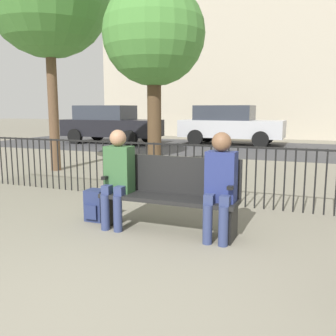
{
  "coord_description": "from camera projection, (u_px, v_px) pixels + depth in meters",
  "views": [
    {
      "loc": [
        1.66,
        -2.11,
        1.52
      ],
      "look_at": [
        0.0,
        2.02,
        0.8
      ],
      "focal_mm": 40.0,
      "sensor_mm": 36.0,
      "label": 1
    }
  ],
  "objects": [
    {
      "name": "tree_1",
      "position": [
        154.0,
        36.0,
        7.12
      ],
      "size": [
        1.96,
        1.96,
        3.9
      ],
      "color": "#4C3823",
      "rests_on": "ground"
    },
    {
      "name": "fence_railing",
      "position": [
        202.0,
        169.0,
        5.94
      ],
      "size": [
        9.01,
        0.03,
        0.95
      ],
      "color": "black",
      "rests_on": "ground"
    },
    {
      "name": "park_bench",
      "position": [
        170.0,
        191.0,
        4.63
      ],
      "size": [
        1.71,
        0.45,
        0.92
      ],
      "color": "black",
      "rests_on": "ground"
    },
    {
      "name": "street_surface",
      "position": [
        269.0,
        149.0,
        13.78
      ],
      "size": [
        24.0,
        6.0,
        0.01
      ],
      "color": "#3D3D3F",
      "rests_on": "ground"
    },
    {
      "name": "parked_car_0",
      "position": [
        230.0,
        124.0,
        15.5
      ],
      "size": [
        4.2,
        1.94,
        1.62
      ],
      "color": "#B7B7BC",
      "rests_on": "ground"
    },
    {
      "name": "seated_person_0",
      "position": [
        118.0,
        173.0,
        4.73
      ],
      "size": [
        0.34,
        0.39,
        1.25
      ],
      "color": "navy",
      "rests_on": "ground"
    },
    {
      "name": "seated_person_1",
      "position": [
        220.0,
        180.0,
        4.24
      ],
      "size": [
        0.34,
        0.39,
        1.25
      ],
      "color": "navy",
      "rests_on": "ground"
    },
    {
      "name": "backpack",
      "position": [
        96.0,
        205.0,
        5.07
      ],
      "size": [
        0.26,
        0.26,
        0.43
      ],
      "color": "navy",
      "rests_on": "ground"
    },
    {
      "name": "parked_car_1",
      "position": [
        110.0,
        124.0,
        16.14
      ],
      "size": [
        4.2,
        1.94,
        1.62
      ],
      "color": "black",
      "rests_on": "ground"
    },
    {
      "name": "ground_plane",
      "position": [
        67.0,
        314.0,
        2.78
      ],
      "size": [
        80.0,
        80.0,
        0.0
      ],
      "primitive_type": "plane",
      "color": "gray"
    }
  ]
}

